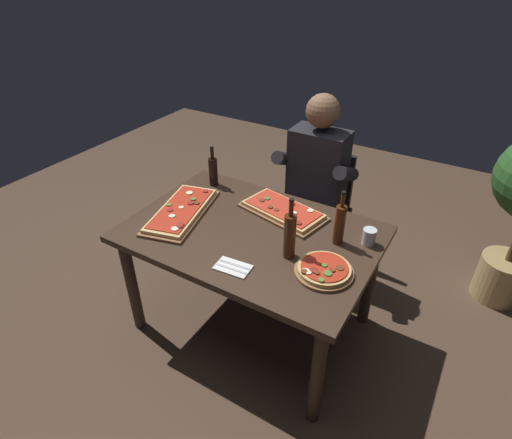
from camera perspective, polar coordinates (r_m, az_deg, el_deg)
The scene contains 12 objects.
ground_plane at distance 2.84m, azimuth -0.54°, elevation -13.94°, with size 6.40×6.40×0.00m, color #4C3828.
dining_table at distance 2.40m, azimuth -0.62°, elevation -3.46°, with size 1.40×0.96×0.74m.
pizza_rectangular_front at distance 2.50m, azimuth 3.71°, elevation 1.24°, with size 0.56×0.37×0.05m.
pizza_rectangular_left at distance 2.53m, azimuth -10.25°, elevation 1.20°, with size 0.41×0.64×0.05m.
pizza_round_far at distance 2.08m, azimuth 9.35°, elevation -6.86°, with size 0.29×0.29×0.05m.
wine_bottle_dark at distance 2.23m, azimuth 11.46°, elevation -0.58°, with size 0.06×0.06×0.32m.
oil_bottle_amber at distance 2.78m, azimuth -5.92°, elevation 6.71°, with size 0.06×0.06×0.28m.
vinegar_bottle_green at distance 2.09m, azimuth 4.67°, elevation -2.16°, with size 0.06×0.06×0.34m.
tumbler_near_camera at distance 2.31m, azimuth 15.29°, elevation -2.41°, with size 0.07×0.07×0.09m.
napkin_cutlery_set at distance 2.09m, azimuth -3.20°, elevation -6.59°, with size 0.19×0.12×0.01m.
diner_chair at distance 3.11m, azimuth 8.56°, elevation 2.04°, with size 0.44×0.44×0.87m.
seated_diner at distance 2.89m, azimuth 8.02°, elevation 5.32°, with size 0.53×0.41×1.33m.
Camera 1 is at (1.01, -1.63, 2.09)m, focal length 29.03 mm.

